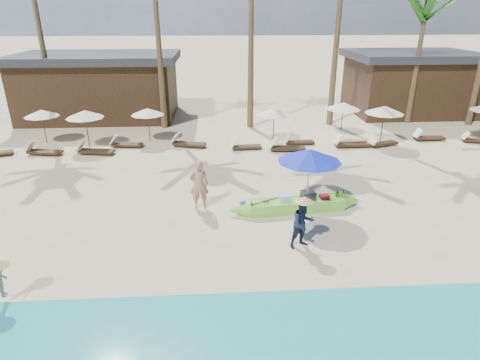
{
  "coord_description": "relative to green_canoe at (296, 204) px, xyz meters",
  "views": [
    {
      "loc": [
        -0.09,
        -11.13,
        6.91
      ],
      "look_at": [
        0.73,
        2.0,
        1.36
      ],
      "focal_mm": 30.0,
      "sensor_mm": 36.0,
      "label": 1
    }
  ],
  "objects": [
    {
      "name": "vendor_green",
      "position": [
        -0.29,
        -2.48,
        0.57
      ],
      "size": [
        0.96,
        0.86,
        1.62
      ],
      "primitive_type": "imported",
      "rotation": [
        0.0,
        0.0,
        0.36
      ],
      "color": "#141D37",
      "rests_on": "ground"
    },
    {
      "name": "resort_parasol_8",
      "position": [
        6.31,
        7.81,
        1.71
      ],
      "size": [
        2.1,
        2.1,
        2.17
      ],
      "color": "#3D2819",
      "rests_on": "ground"
    },
    {
      "name": "ground",
      "position": [
        -2.84,
        -2.16,
        -0.25
      ],
      "size": [
        240.0,
        240.0,
        0.0
      ],
      "primitive_type": "plane",
      "color": "beige",
      "rests_on": "ground"
    },
    {
      "name": "lounger_5_left",
      "position": [
        -4.54,
        8.0,
        -0.03
      ],
      "size": [
        2.0,
        1.07,
        0.65
      ],
      "rotation": [
        0.0,
        0.0,
        -0.27
      ],
      "color": "#3D2819",
      "rests_on": "ground"
    },
    {
      "name": "lounger_3_right",
      "position": [
        -11.96,
        7.11,
        -0.04
      ],
      "size": [
        1.91,
        0.87,
        0.63
      ],
      "rotation": [
        0.0,
        0.0,
        -0.17
      ],
      "color": "#3D2819",
      "rests_on": "ground"
    },
    {
      "name": "lounger_6_left",
      "position": [
        -1.4,
        7.32,
        -0.06
      ],
      "size": [
        1.71,
        0.63,
        0.57
      ],
      "rotation": [
        0.0,
        0.0,
        0.07
      ],
      "color": "#3D2819",
      "rests_on": "ground"
    },
    {
      "name": "vendor_yellow",
      "position": [
        -8.43,
        -4.61,
        0.41
      ],
      "size": [
        0.48,
        0.68,
        0.95
      ],
      "primitive_type": "imported",
      "rotation": [
        0.0,
        0.0,
        1.8
      ],
      "color": "gray",
      "rests_on": "ground"
    },
    {
      "name": "lounger_7_right",
      "position": [
        4.41,
        7.35,
        -0.02
      ],
      "size": [
        1.96,
        0.6,
        0.66
      ],
      "rotation": [
        0.0,
        0.0,
        0.0
      ],
      "color": "#3D2819",
      "rests_on": "ground"
    },
    {
      "name": "lounger_4_left",
      "position": [
        -9.32,
        7.04,
        -0.03
      ],
      "size": [
        1.99,
        0.9,
        0.65
      ],
      "rotation": [
        0.0,
        0.0,
        -0.17
      ],
      "color": "#3D2819",
      "rests_on": "ground"
    },
    {
      "name": "green_canoe",
      "position": [
        0.0,
        0.0,
        0.0
      ],
      "size": [
        5.76,
        1.13,
        0.73
      ],
      "rotation": [
        0.0,
        0.0,
        0.11
      ],
      "color": "#77D942",
      "rests_on": "ground"
    },
    {
      "name": "resort_parasol_6",
      "position": [
        0.32,
        8.45,
        1.53
      ],
      "size": [
        1.92,
        1.92,
        1.98
      ],
      "color": "#3D2819",
      "rests_on": "ground"
    },
    {
      "name": "resort_parasol_7",
      "position": [
        4.52,
        9.39,
        1.59
      ],
      "size": [
        1.98,
        1.98,
        2.04
      ],
      "color": "#3D2819",
      "rests_on": "ground"
    },
    {
      "name": "lounger_4_right",
      "position": [
        -7.93,
        8.12,
        -0.05
      ],
      "size": [
        1.79,
        0.72,
        0.59
      ],
      "rotation": [
        0.0,
        0.0,
        -0.1
      ],
      "color": "#3D2819",
      "rests_on": "ground"
    },
    {
      "name": "lounger_9_left",
      "position": [
        9.3,
        8.29,
        -0.04
      ],
      "size": [
        1.8,
        0.57,
        0.61
      ],
      "rotation": [
        0.0,
        0.0,
        -0.01
      ],
      "color": "#3D2819",
      "rests_on": "ground"
    },
    {
      "name": "lounger_7_left",
      "position": [
        1.65,
        7.97,
        -0.06
      ],
      "size": [
        1.69,
        0.59,
        0.57
      ],
      "rotation": [
        0.0,
        0.0,
        0.04
      ],
      "color": "#3D2819",
      "rests_on": "ground"
    },
    {
      "name": "palm_6",
      "position": [
        10.0,
        12.36,
        6.8
      ],
      "size": [
        2.08,
        2.08,
        8.51
      ],
      "color": "brown",
      "rests_on": "ground"
    },
    {
      "name": "resort_parasol_5",
      "position": [
        -6.73,
        9.17,
        1.48
      ],
      "size": [
        1.86,
        1.86,
        1.91
      ],
      "color": "#3D2819",
      "rests_on": "ground"
    },
    {
      "name": "blue_umbrella",
      "position": [
        0.37,
        -0.12,
        1.97
      ],
      "size": [
        2.28,
        2.28,
        2.46
      ],
      "color": "#99999E",
      "rests_on": "ground"
    },
    {
      "name": "resort_parasol_4",
      "position": [
        -9.88,
        8.21,
        1.61
      ],
      "size": [
        2.0,
        2.0,
        2.06
      ],
      "color": "#3D2819",
      "rests_on": "ground"
    },
    {
      "name": "lounger_6_right",
      "position": [
        0.77,
        6.92,
        -0.02
      ],
      "size": [
        2.0,
        0.75,
        0.66
      ],
      "rotation": [
        0.0,
        0.0,
        -0.08
      ],
      "color": "#3D2819",
      "rests_on": "ground"
    },
    {
      "name": "pavilion_east",
      "position": [
        11.16,
        15.34,
        1.95
      ],
      "size": [
        8.8,
        6.6,
        4.3
      ],
      "color": "#3D2819",
      "rests_on": "ground"
    },
    {
      "name": "pavilion_west",
      "position": [
        -10.84,
        15.34,
        1.94
      ],
      "size": [
        10.8,
        6.6,
        4.3
      ],
      "color": "#3D2819",
      "rests_on": "ground"
    },
    {
      "name": "lounger_8_left",
      "position": [
        6.23,
        7.38,
        -0.05
      ],
      "size": [
        1.8,
        1.05,
        0.58
      ],
      "rotation": [
        0.0,
        0.0,
        0.32
      ],
      "color": "#3D2819",
      "rests_on": "ground"
    },
    {
      "name": "tourist",
      "position": [
        -3.59,
        0.47,
        0.7
      ],
      "size": [
        0.7,
        0.47,
        1.9
      ],
      "primitive_type": "imported",
      "rotation": [
        0.0,
        0.0,
        3.12
      ],
      "color": "tan",
      "rests_on": "ground"
    },
    {
      "name": "resort_parasol_3",
      "position": [
        -12.53,
        9.15,
        1.48
      ],
      "size": [
        1.86,
        1.86,
        1.91
      ],
      "color": "#3D2819",
      "rests_on": "ground"
    },
    {
      "name": "lounger_9_right",
      "position": [
        11.81,
        7.68,
        -0.06
      ],
      "size": [
        1.71,
        0.91,
        0.55
      ],
      "rotation": [
        0.0,
        0.0,
        -0.26
      ],
      "color": "#3D2819",
      "rests_on": "ground"
    }
  ]
}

